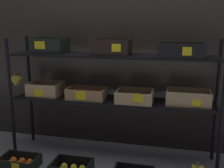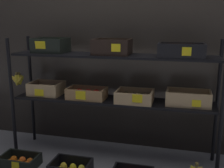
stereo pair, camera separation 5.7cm
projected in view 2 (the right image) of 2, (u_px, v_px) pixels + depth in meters
The scene contains 4 objects.
ground_plane at pixel (112, 157), 2.65m from camera, with size 10.00×10.00×0.00m, color gray.
storefront_wall at pixel (121, 35), 2.75m from camera, with size 4.24×0.12×2.27m, color #2D2823.
display_rack at pixel (112, 78), 2.48m from camera, with size 1.97×0.38×1.12m.
crate_ground_tangerine at pixel (20, 162), 2.48m from camera, with size 0.33×0.22×0.10m.
Camera 2 is at (0.61, -2.35, 1.27)m, focal length 44.51 mm.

